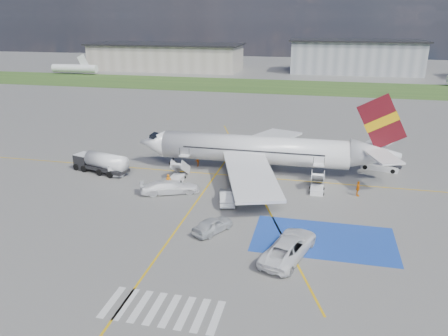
{
  "coord_description": "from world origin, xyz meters",
  "views": [
    {
      "loc": [
        8.91,
        -43.98,
        21.09
      ],
      "look_at": [
        -2.27,
        5.09,
        3.5
      ],
      "focal_mm": 35.0,
      "sensor_mm": 36.0,
      "label": 1
    }
  ],
  "objects_px": {
    "airliner": "(265,150)",
    "van_white_a": "(289,244)",
    "fuel_tanker": "(101,164)",
    "car_silver_a": "(213,225)",
    "van_white_b": "(170,185)",
    "gpu_cart": "(117,172)",
    "belt_loader": "(380,167)",
    "car_silver_b": "(227,196)"
  },
  "relations": [
    {
      "from": "fuel_tanker",
      "to": "van_white_a",
      "type": "relative_size",
      "value": 1.39
    },
    {
      "from": "gpu_cart",
      "to": "car_silver_b",
      "type": "height_order",
      "value": "gpu_cart"
    },
    {
      "from": "belt_loader",
      "to": "van_white_b",
      "type": "relative_size",
      "value": 1.04
    },
    {
      "from": "airliner",
      "to": "car_silver_a",
      "type": "xyz_separation_m",
      "value": [
        -2.69,
        -18.96,
        -2.58
      ]
    },
    {
      "from": "fuel_tanker",
      "to": "gpu_cart",
      "type": "distance_m",
      "value": 3.08
    },
    {
      "from": "gpu_cart",
      "to": "belt_loader",
      "type": "height_order",
      "value": "gpu_cart"
    },
    {
      "from": "airliner",
      "to": "van_white_a",
      "type": "relative_size",
      "value": 5.65
    },
    {
      "from": "belt_loader",
      "to": "car_silver_a",
      "type": "bearing_deg",
      "value": -112.38
    },
    {
      "from": "gpu_cart",
      "to": "van_white_b",
      "type": "relative_size",
      "value": 0.39
    },
    {
      "from": "van_white_b",
      "to": "car_silver_b",
      "type": "bearing_deg",
      "value": -122.15
    },
    {
      "from": "gpu_cart",
      "to": "van_white_b",
      "type": "xyz_separation_m",
      "value": [
        9.17,
        -3.98,
        0.33
      ]
    },
    {
      "from": "car_silver_a",
      "to": "fuel_tanker",
      "type": "bearing_deg",
      "value": -6.26
    },
    {
      "from": "airliner",
      "to": "car_silver_a",
      "type": "relative_size",
      "value": 7.74
    },
    {
      "from": "van_white_a",
      "to": "fuel_tanker",
      "type": "bearing_deg",
      "value": -14.49
    },
    {
      "from": "van_white_b",
      "to": "belt_loader",
      "type": "bearing_deg",
      "value": -82.62
    },
    {
      "from": "fuel_tanker",
      "to": "gpu_cart",
      "type": "xyz_separation_m",
      "value": [
        2.84,
        -1.08,
        -0.51
      ]
    },
    {
      "from": "fuel_tanker",
      "to": "van_white_a",
      "type": "distance_m",
      "value": 32.59
    },
    {
      "from": "airliner",
      "to": "van_white_a",
      "type": "bearing_deg",
      "value": -76.23
    },
    {
      "from": "gpu_cart",
      "to": "van_white_b",
      "type": "bearing_deg",
      "value": -30.9
    },
    {
      "from": "airliner",
      "to": "belt_loader",
      "type": "height_order",
      "value": "airliner"
    },
    {
      "from": "belt_loader",
      "to": "van_white_a",
      "type": "xyz_separation_m",
      "value": [
        -10.86,
        -27.03,
        0.81
      ]
    },
    {
      "from": "gpu_cart",
      "to": "belt_loader",
      "type": "bearing_deg",
      "value": 9.85
    },
    {
      "from": "airliner",
      "to": "van_white_a",
      "type": "height_order",
      "value": "airliner"
    },
    {
      "from": "airliner",
      "to": "van_white_b",
      "type": "bearing_deg",
      "value": -136.29
    },
    {
      "from": "car_silver_a",
      "to": "van_white_b",
      "type": "height_order",
      "value": "van_white_b"
    },
    {
      "from": "fuel_tanker",
      "to": "car_silver_b",
      "type": "distance_m",
      "value": 20.64
    },
    {
      "from": "airliner",
      "to": "van_white_b",
      "type": "relative_size",
      "value": 6.7
    },
    {
      "from": "fuel_tanker",
      "to": "car_silver_b",
      "type": "relative_size",
      "value": 1.81
    },
    {
      "from": "belt_loader",
      "to": "car_silver_b",
      "type": "distance_m",
      "value": 25.23
    },
    {
      "from": "gpu_cart",
      "to": "fuel_tanker",
      "type": "bearing_deg",
      "value": 151.72
    },
    {
      "from": "car_silver_a",
      "to": "van_white_b",
      "type": "relative_size",
      "value": 0.87
    },
    {
      "from": "gpu_cart",
      "to": "van_white_b",
      "type": "distance_m",
      "value": 10.0
    },
    {
      "from": "van_white_b",
      "to": "van_white_a",
      "type": "bearing_deg",
      "value": -149.08
    },
    {
      "from": "fuel_tanker",
      "to": "gpu_cart",
      "type": "height_order",
      "value": "fuel_tanker"
    },
    {
      "from": "van_white_a",
      "to": "gpu_cart",
      "type": "bearing_deg",
      "value": -15.57
    },
    {
      "from": "gpu_cart",
      "to": "car_silver_a",
      "type": "xyz_separation_m",
      "value": [
        16.95,
        -12.92,
        0.06
      ]
    },
    {
      "from": "fuel_tanker",
      "to": "van_white_a",
      "type": "xyz_separation_m",
      "value": [
        27.85,
        -16.93,
        -0.04
      ]
    },
    {
      "from": "car_silver_a",
      "to": "airliner",
      "type": "bearing_deg",
      "value": -69.05
    },
    {
      "from": "car_silver_b",
      "to": "fuel_tanker",
      "type": "bearing_deg",
      "value": -32.26
    },
    {
      "from": "van_white_a",
      "to": "van_white_b",
      "type": "bearing_deg",
      "value": -20.07
    },
    {
      "from": "car_silver_a",
      "to": "van_white_a",
      "type": "xyz_separation_m",
      "value": [
        8.05,
        -2.93,
        0.41
      ]
    },
    {
      "from": "fuel_tanker",
      "to": "gpu_cart",
      "type": "bearing_deg",
      "value": -4.15
    }
  ]
}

